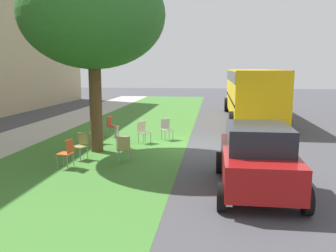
% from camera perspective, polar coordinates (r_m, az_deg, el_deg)
% --- Properties ---
extents(ground, '(80.00, 80.00, 0.00)m').
position_cam_1_polar(ground, '(13.85, 3.83, -3.24)').
color(ground, '#424247').
extents(grass_verge, '(48.00, 6.00, 0.01)m').
position_cam_1_polar(grass_verge, '(14.40, -9.00, -2.85)').
color(grass_verge, '#3D752D').
rests_on(grass_verge, ground).
extents(sidewalk_strip, '(48.00, 2.80, 0.01)m').
position_cam_1_polar(sidewalk_strip, '(16.18, -24.15, -2.22)').
color(sidewalk_strip, '#ADA89E').
rests_on(sidewalk_strip, ground).
extents(street_tree, '(4.98, 4.98, 6.62)m').
position_cam_1_polar(street_tree, '(13.08, -11.87, 16.82)').
color(street_tree, brown).
rests_on(street_tree, ground).
extents(chair_0, '(0.58, 0.58, 0.88)m').
position_cam_1_polar(chair_0, '(14.99, -0.27, -0.25)').
color(chair_0, '#ADA393').
rests_on(chair_0, ground).
extents(chair_1, '(0.51, 0.50, 0.88)m').
position_cam_1_polar(chair_1, '(14.55, -11.43, -0.73)').
color(chair_1, '#ADA393').
rests_on(chair_1, ground).
extents(chair_2, '(0.48, 0.48, 0.88)m').
position_cam_1_polar(chair_2, '(11.35, -6.99, -3.41)').
color(chair_2, olive).
rests_on(chair_2, ground).
extents(chair_3, '(0.58, 0.59, 0.88)m').
position_cam_1_polar(chair_3, '(14.38, -3.96, -0.68)').
color(chair_3, beige).
rests_on(chair_3, ground).
extents(chair_4, '(0.54, 0.53, 0.88)m').
position_cam_1_polar(chair_4, '(12.12, -13.68, -2.79)').
color(chair_4, olive).
rests_on(chair_4, ground).
extents(chair_5, '(0.45, 0.46, 0.88)m').
position_cam_1_polar(chair_5, '(13.36, -7.67, -1.51)').
color(chair_5, '#ADA393').
rests_on(chair_5, ground).
extents(chair_6, '(0.50, 0.50, 0.88)m').
position_cam_1_polar(chair_6, '(15.98, -8.96, 0.23)').
color(chair_6, '#B7332D').
rests_on(chair_6, ground).
extents(chair_7, '(0.47, 0.48, 0.88)m').
position_cam_1_polar(chair_7, '(11.17, -15.75, -3.89)').
color(chair_7, '#C64C1E').
rests_on(chair_7, ground).
extents(parked_car, '(3.70, 1.92, 1.65)m').
position_cam_1_polar(parked_car, '(8.98, 13.95, -4.90)').
color(parked_car, maroon).
rests_on(parked_car, ground).
extents(school_bus, '(10.40, 2.80, 2.88)m').
position_cam_1_polar(school_bus, '(21.18, 13.17, 5.66)').
color(school_bus, yellow).
rests_on(school_bus, ground).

